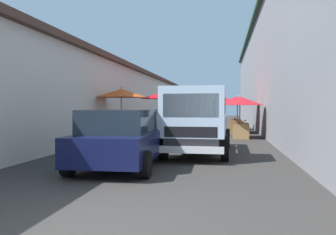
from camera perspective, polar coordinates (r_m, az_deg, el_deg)
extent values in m
plane|color=#33302D|center=(17.58, 3.44, -3.22)|extent=(90.00, 90.00, 0.00)
cube|color=beige|center=(21.61, -15.12, 2.59)|extent=(49.50, 7.00, 3.72)
cube|color=#4C3328|center=(21.73, -15.17, 7.82)|extent=(49.80, 7.50, 0.24)
cube|color=gray|center=(20.49, 24.59, 7.08)|extent=(49.50, 7.00, 6.96)
cube|color=#284C38|center=(21.14, 24.72, 16.84)|extent=(49.80, 7.50, 0.24)
cylinder|color=#9E9EA3|center=(23.15, 8.67, 0.67)|extent=(0.06, 0.06, 2.18)
cone|color=red|center=(23.15, 8.69, 2.96)|extent=(2.12, 2.12, 0.33)
sphere|color=#9E9EA3|center=(23.16, 8.69, 3.47)|extent=(0.07, 0.07, 0.07)
cube|color=#9E7547|center=(22.95, 8.51, -1.03)|extent=(0.83, 0.68, 0.84)
sphere|color=orange|center=(22.92, 8.89, 0.13)|extent=(0.09, 0.09, 0.09)
sphere|color=orange|center=(22.87, 8.81, 0.12)|extent=(0.09, 0.09, 0.09)
sphere|color=orange|center=(22.67, 8.21, 0.11)|extent=(0.09, 0.09, 0.09)
cylinder|color=#9E9EA3|center=(17.15, 11.57, -0.02)|extent=(0.06, 0.06, 2.01)
cone|color=red|center=(17.14, 11.58, 2.66)|extent=(2.23, 2.23, 0.40)
sphere|color=#9E9EA3|center=(17.15, 11.59, 3.47)|extent=(0.07, 0.07, 0.07)
cube|color=#9E7547|center=(17.22, 11.72, -2.12)|extent=(0.92, 0.73, 0.74)
sphere|color=orange|center=(16.96, 11.76, -0.78)|extent=(0.09, 0.09, 0.09)
sphere|color=orange|center=(17.41, 11.75, -0.72)|extent=(0.09, 0.09, 0.09)
sphere|color=orange|center=(17.44, 11.87, -0.71)|extent=(0.09, 0.09, 0.09)
sphere|color=orange|center=(17.00, 12.02, -0.78)|extent=(0.09, 0.09, 0.09)
sphere|color=orange|center=(17.31, 11.83, -0.73)|extent=(0.09, 0.09, 0.09)
sphere|color=orange|center=(17.53, 12.40, -0.53)|extent=(0.09, 0.09, 0.09)
cylinder|color=#9E9EA3|center=(18.45, -1.15, 0.54)|extent=(0.06, 0.06, 2.27)
cone|color=red|center=(18.46, -1.15, 3.56)|extent=(2.25, 2.25, 0.33)
sphere|color=#9E9EA3|center=(18.47, -1.16, 4.19)|extent=(0.07, 0.07, 0.07)
cube|color=olive|center=(18.36, -1.60, -1.82)|extent=(0.84, 0.77, 0.76)
sphere|color=orange|center=(18.34, -1.17, -0.49)|extent=(0.09, 0.09, 0.09)
sphere|color=orange|center=(18.26, -1.80, -0.33)|extent=(0.09, 0.09, 0.09)
sphere|color=orange|center=(18.49, -1.83, -0.47)|extent=(0.09, 0.09, 0.09)
sphere|color=orange|center=(18.09, -1.66, -0.52)|extent=(0.09, 0.09, 0.09)
sphere|color=orange|center=(18.08, -1.78, -0.52)|extent=(0.09, 0.09, 0.09)
sphere|color=orange|center=(18.26, -1.92, -0.50)|extent=(0.09, 0.09, 0.09)
cylinder|color=#9E9EA3|center=(15.53, -7.57, 0.39)|extent=(0.06, 0.06, 2.31)
cone|color=#D84C14|center=(15.53, -7.59, 3.96)|extent=(2.20, 2.20, 0.38)
sphere|color=#9E9EA3|center=(15.54, -7.59, 4.80)|extent=(0.07, 0.07, 0.07)
cube|color=olive|center=(15.83, -7.73, -2.25)|extent=(0.92, 0.71, 0.84)
sphere|color=orange|center=(15.79, -7.01, -0.57)|extent=(0.09, 0.09, 0.09)
sphere|color=orange|center=(15.77, -7.19, -0.57)|extent=(0.09, 0.09, 0.09)
sphere|color=orange|center=(15.52, -8.24, -0.61)|extent=(0.09, 0.09, 0.09)
sphere|color=orange|center=(15.91, -7.49, -0.55)|extent=(0.09, 0.09, 0.09)
cylinder|color=#9E9EA3|center=(20.52, 11.16, 0.41)|extent=(0.06, 0.06, 2.11)
cone|color=red|center=(20.52, 11.18, 2.75)|extent=(2.70, 2.70, 0.43)
sphere|color=#9E9EA3|center=(20.53, 11.18, 3.46)|extent=(0.07, 0.07, 0.07)
cube|color=olive|center=(20.36, 10.86, -1.44)|extent=(0.95, 0.63, 0.80)
sphere|color=orange|center=(20.51, 10.80, -0.18)|extent=(0.09, 0.09, 0.09)
sphere|color=orange|center=(20.28, 11.48, -0.05)|extent=(0.09, 0.09, 0.09)
sphere|color=orange|center=(20.26, 10.75, -0.20)|extent=(0.09, 0.09, 0.09)
cube|color=#0F1438|center=(8.96, -7.41, -4.36)|extent=(3.94, 1.82, 0.64)
cube|color=#19232D|center=(8.78, -7.68, -0.56)|extent=(2.38, 1.57, 0.56)
cube|color=black|center=(10.83, -4.75, -4.47)|extent=(0.14, 1.65, 0.20)
cube|color=silver|center=(10.97, -7.72, -2.93)|extent=(0.07, 0.24, 0.14)
cube|color=silver|center=(10.71, -1.67, -3.03)|extent=(0.07, 0.24, 0.14)
cylinder|color=black|center=(10.50, -10.05, -4.96)|extent=(0.60, 0.22, 0.60)
cylinder|color=black|center=(10.11, -0.69, -5.19)|extent=(0.60, 0.22, 0.60)
cylinder|color=black|center=(8.04, -15.89, -7.06)|extent=(0.60, 0.22, 0.60)
cylinder|color=black|center=(7.52, -3.70, -7.60)|extent=(0.60, 0.22, 0.60)
cube|color=black|center=(11.63, 5.05, -3.30)|extent=(4.83, 1.56, 0.36)
cube|color=#ADC6E0|center=(9.96, 4.19, 0.93)|extent=(1.57, 1.78, 1.40)
cube|color=#19232D|center=(9.23, 3.70, 1.95)|extent=(0.09, 1.47, 0.63)
cube|color=#19232D|center=(9.96, 4.19, 1.94)|extent=(1.08, 1.79, 0.45)
cube|color=black|center=(9.24, 3.68, -2.36)|extent=(0.09, 1.40, 0.28)
cube|color=silver|center=(9.21, 3.62, -5.25)|extent=(0.15, 1.75, 0.18)
cube|color=gray|center=(12.37, 9.21, -1.02)|extent=(3.16, 0.12, 0.50)
cube|color=gray|center=(12.51, 1.65, -0.96)|extent=(3.16, 0.12, 0.50)
cube|color=gray|center=(13.96, 5.96, -0.69)|extent=(0.09, 1.65, 0.50)
cylinder|color=black|center=(9.97, 9.20, -4.96)|extent=(0.72, 0.23, 0.72)
cylinder|color=black|center=(10.16, -0.75, -4.82)|extent=(0.72, 0.23, 0.72)
cylinder|color=black|center=(13.03, 9.48, -3.39)|extent=(0.72, 0.23, 0.72)
cylinder|color=black|center=(13.17, 1.83, -3.31)|extent=(0.72, 0.23, 0.72)
cylinder|color=navy|center=(13.91, 5.25, -2.96)|extent=(0.14, 0.14, 0.76)
cylinder|color=navy|center=(13.85, 4.66, -2.98)|extent=(0.14, 0.14, 0.76)
cube|color=#4C8C59|center=(13.84, 4.96, -0.22)|extent=(0.39, 0.49, 0.57)
sphere|color=#A57A5B|center=(13.83, 4.97, 1.39)|extent=(0.21, 0.21, 0.21)
cylinder|color=#4C8C59|center=(13.95, 5.98, -0.09)|extent=(0.08, 0.08, 0.51)
cylinder|color=#4C8C59|center=(13.73, 3.92, -0.12)|extent=(0.08, 0.08, 0.51)
cylinder|color=#232328|center=(20.15, 7.46, -1.53)|extent=(0.14, 0.14, 0.75)
cylinder|color=#232328|center=(20.26, 7.15, -1.51)|extent=(0.14, 0.14, 0.75)
cube|color=#D8C666|center=(20.18, 7.31, 0.34)|extent=(0.44, 0.46, 0.56)
sphere|color=tan|center=(20.17, 7.32, 1.43)|extent=(0.21, 0.21, 0.21)
cylinder|color=#D8C666|center=(19.99, 7.86, 0.41)|extent=(0.08, 0.08, 0.51)
cylinder|color=#D8C666|center=(20.37, 6.77, 0.44)|extent=(0.08, 0.08, 0.51)
cylinder|color=black|center=(13.37, -6.21, -3.85)|extent=(0.45, 0.18, 0.44)
cylinder|color=black|center=(12.13, -6.57, -4.42)|extent=(0.45, 0.20, 0.44)
cube|color=red|center=(12.70, -6.40, -3.92)|extent=(0.94, 0.46, 0.08)
ellipsoid|color=black|center=(12.37, -6.49, -2.35)|extent=(0.60, 0.37, 0.20)
cube|color=red|center=(13.29, -6.23, -1.94)|extent=(0.20, 0.34, 0.56)
cylinder|color=silver|center=(13.21, -6.25, -1.52)|extent=(0.28, 0.12, 0.68)
cylinder|color=black|center=(13.11, -6.28, -0.02)|extent=(0.55, 0.15, 0.04)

